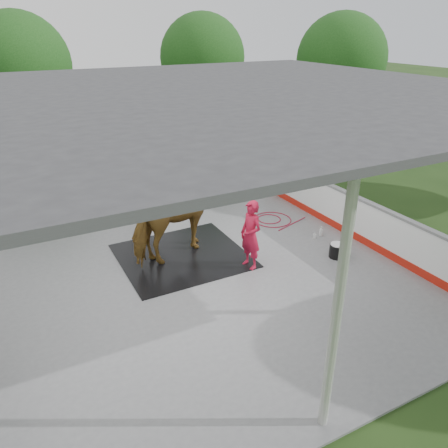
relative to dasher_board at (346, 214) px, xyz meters
name	(u,v)px	position (x,y,z in m)	size (l,w,h in m)	color
ground	(191,274)	(-4.60, 0.00, -0.59)	(100.00, 100.00, 0.00)	#1E3814
concrete_slab	(191,273)	(-4.60, 0.00, -0.57)	(12.00, 10.00, 0.05)	slate
pavilion_structure	(184,97)	(-4.60, 0.00, 3.37)	(12.60, 10.60, 4.05)	beige
dasher_board	(346,214)	(0.00, 0.00, 0.00)	(0.16, 8.00, 1.15)	#B61C0F
tree_belt	(181,99)	(-4.30, 0.90, 3.20)	(28.00, 28.00, 5.80)	#382314
rubber_mat	(182,256)	(-4.48, 0.79, -0.53)	(2.97, 2.78, 0.02)	black
horse	(181,217)	(-4.48, 0.79, 0.51)	(1.11, 2.44, 2.06)	brown
handler	(251,235)	(-3.26, -0.41, 0.28)	(0.60, 0.39, 1.65)	red
wash_bucket	(337,250)	(-1.14, -1.00, -0.36)	(0.38, 0.38, 0.35)	black
soap_bottle_a	(321,231)	(-0.74, 0.10, -0.41)	(0.11, 0.11, 0.28)	silver
soap_bottle_b	(315,235)	(-0.97, 0.07, -0.46)	(0.08, 0.08, 0.17)	#338CD8
hose_coil	(272,219)	(-1.32, 1.60, -0.53)	(1.50, 1.27, 0.02)	#A40B28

